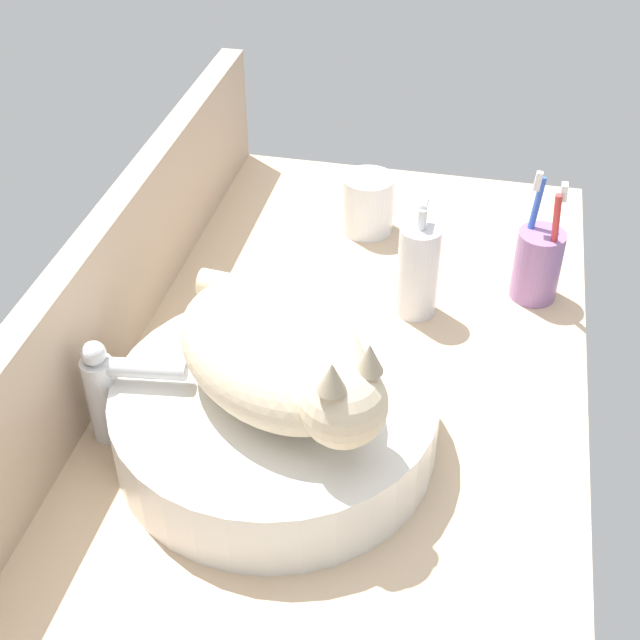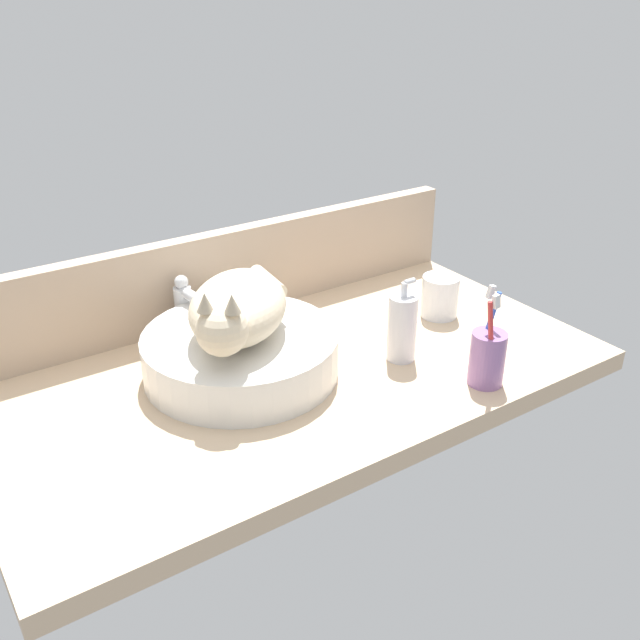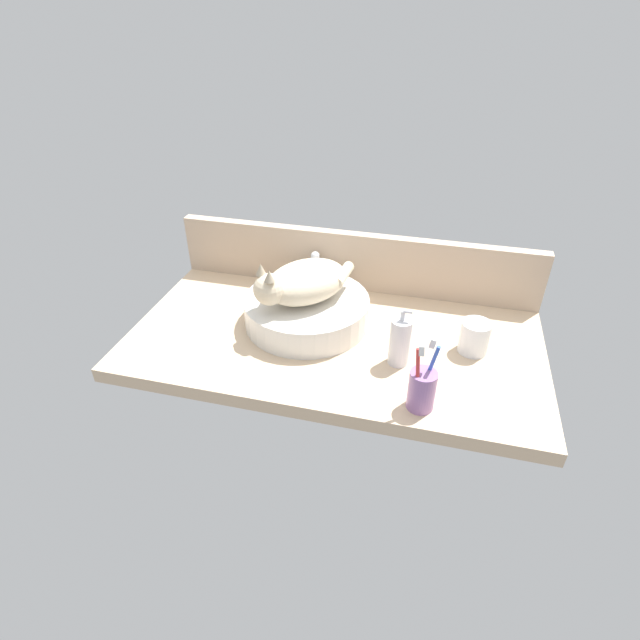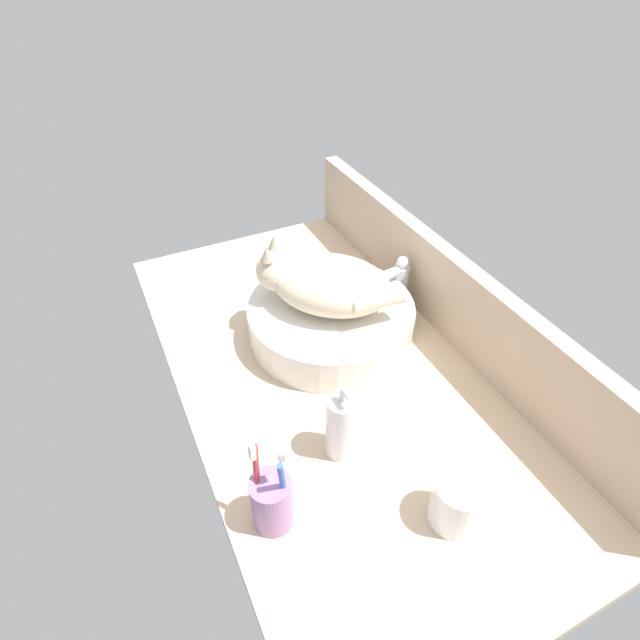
{
  "view_description": "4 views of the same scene",
  "coord_description": "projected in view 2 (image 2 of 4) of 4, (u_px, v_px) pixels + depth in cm",
  "views": [
    {
      "loc": [
        -78.01,
        -15.47,
        74.33
      ],
      "look_at": [
        4.09,
        2.37,
        8.1
      ],
      "focal_mm": 50.0,
      "sensor_mm": 36.0,
      "label": 1
    },
    {
      "loc": [
        -61.16,
        -98.78,
        69.0
      ],
      "look_at": [
        4.49,
        -1.14,
        9.66
      ],
      "focal_mm": 40.0,
      "sensor_mm": 36.0,
      "label": 2
    },
    {
      "loc": [
        24.53,
        -113.04,
        82.32
      ],
      "look_at": [
        -2.96,
        -4.88,
        7.96
      ],
      "focal_mm": 28.0,
      "sensor_mm": 36.0,
      "label": 3
    },
    {
      "loc": [
        64.87,
        -33.92,
        75.06
      ],
      "look_at": [
        -3.71,
        -0.8,
        10.44
      ],
      "focal_mm": 28.0,
      "sensor_mm": 36.0,
      "label": 4
    }
  ],
  "objects": [
    {
      "name": "backsplash_panel",
      "position": [
        225.0,
        274.0,
        1.52
      ],
      "size": [
        115.44,
        3.6,
        18.99
      ],
      "primitive_type": "cube",
      "color": "tan",
      "rests_on": "ground_plane"
    },
    {
      "name": "toothbrush_cup",
      "position": [
        487.0,
        357.0,
        1.28
      ],
      "size": [
        6.41,
        6.41,
        18.71
      ],
      "color": "#996BA8",
      "rests_on": "ground_plane"
    },
    {
      "name": "ground_plane",
      "position": [
        297.0,
        378.0,
        1.36
      ],
      "size": [
        115.44,
        60.99,
        4.0
      ],
      "primitive_type": "cube",
      "color": "#D1B28E"
    },
    {
      "name": "soap_dispenser",
      "position": [
        402.0,
        327.0,
        1.35
      ],
      "size": [
        5.52,
        5.52,
        16.51
      ],
      "color": "silver",
      "rests_on": "ground_plane"
    },
    {
      "name": "sink_basin",
      "position": [
        241.0,
        354.0,
        1.32
      ],
      "size": [
        36.14,
        36.14,
        8.26
      ],
      "primitive_type": "cylinder",
      "color": "silver",
      "rests_on": "ground_plane"
    },
    {
      "name": "water_glass",
      "position": [
        440.0,
        298.0,
        1.54
      ],
      "size": [
        7.94,
        7.94,
        9.05
      ],
      "color": "white",
      "rests_on": "ground_plane"
    },
    {
      "name": "faucet",
      "position": [
        186.0,
        306.0,
        1.42
      ],
      "size": [
        4.18,
        11.86,
        13.6
      ],
      "color": "silver",
      "rests_on": "ground_plane"
    },
    {
      "name": "cat",
      "position": [
        237.0,
        309.0,
        1.26
      ],
      "size": [
        29.15,
        30.06,
        14.0
      ],
      "color": "beige",
      "rests_on": "sink_basin"
    }
  ]
}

